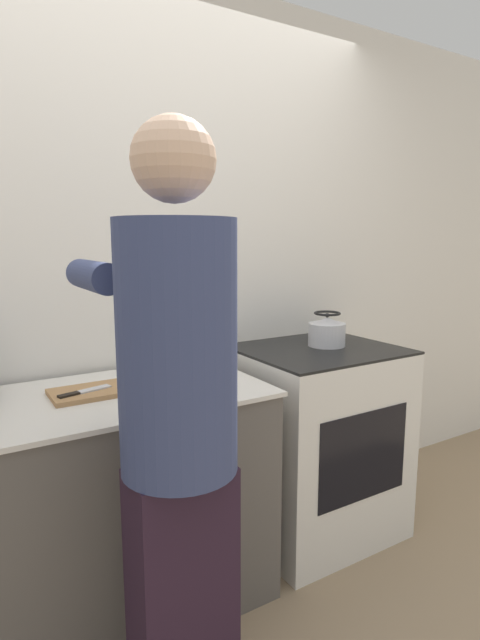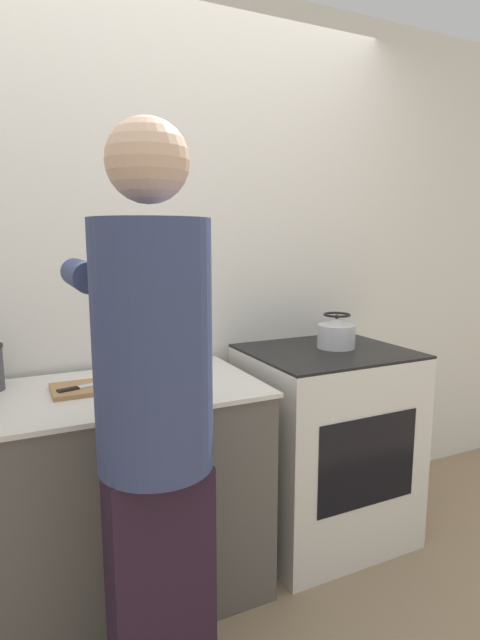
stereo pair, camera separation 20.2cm
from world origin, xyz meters
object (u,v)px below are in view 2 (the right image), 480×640
cutting_board (96,387)px  kettle (336,333)px  oven (325,444)px  person (154,416)px  bowl_prep (167,370)px  knife (83,387)px

cutting_board → kettle: 1.13m
oven → cutting_board: (-1.06, 0.03, 0.42)m
person → bowl_prep: 0.71m
knife → kettle: kettle is taller
knife → person: bearing=-93.9°
bowl_prep → oven: bearing=-5.9°
person → cutting_board: size_ratio=5.38×
kettle → cutting_board: bearing=179.5°
knife → kettle: 1.18m
oven → knife: 1.19m
person → knife: person is taller
cutting_board → knife: 0.06m
cutting_board → kettle: (1.13, -0.01, 0.12)m
oven → cutting_board: oven is taller
person → bowl_prep: size_ratio=11.21×
oven → person: size_ratio=0.53×
cutting_board → oven: bearing=-1.7°
kettle → bowl_prep: 0.83m
knife → bowl_prep: bearing=-3.5°
person → oven: bearing=30.1°
oven → bowl_prep: size_ratio=5.95×
oven → kettle: size_ratio=5.20×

